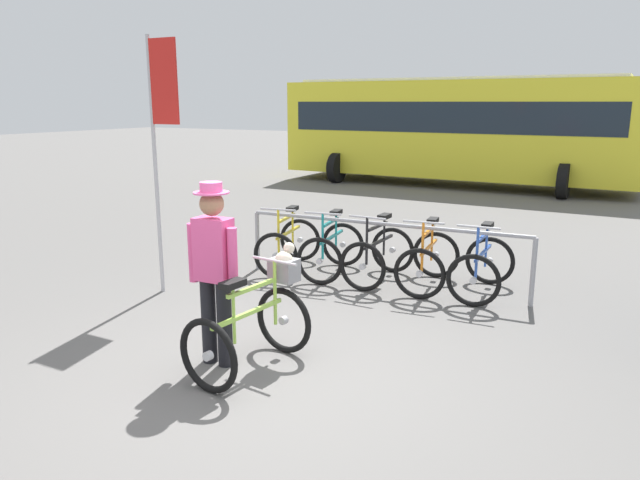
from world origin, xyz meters
name	(u,v)px	position (x,y,z in m)	size (l,w,h in m)	color
ground_plane	(261,378)	(0.00, 0.00, 0.00)	(80.00, 80.00, 0.00)	#605E5B
bike_rack_rail	(382,236)	(-0.13, 3.07, 0.68)	(3.91, 0.24, 0.88)	#99999E
racked_bike_yellow	(288,245)	(-1.64, 3.18, 0.37)	(0.85, 1.18, 0.97)	black
racked_bike_teal	(332,250)	(-0.94, 3.21, 0.37)	(0.81, 1.17, 0.97)	black
racked_bike_black	(378,255)	(-0.24, 3.24, 0.37)	(0.68, 1.09, 0.97)	black
racked_bike_orange	(428,261)	(0.46, 3.28, 0.37)	(0.77, 1.16, 0.97)	black
racked_bike_blue	(482,267)	(1.16, 3.31, 0.37)	(0.70, 1.12, 0.97)	black
featured_bicycle	(257,317)	(-0.17, 0.21, 0.49)	(0.78, 1.24, 1.09)	black
person_with_featured_bike	(214,267)	(-0.54, 0.07, 0.95)	(0.53, 0.32, 1.72)	black
bus_distant	(455,126)	(-2.11, 13.40, 1.74)	(10.04, 3.50, 3.08)	yellow
banner_flag	(161,117)	(-2.41, 1.50, 2.23)	(0.45, 0.05, 3.20)	#B2B2B7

